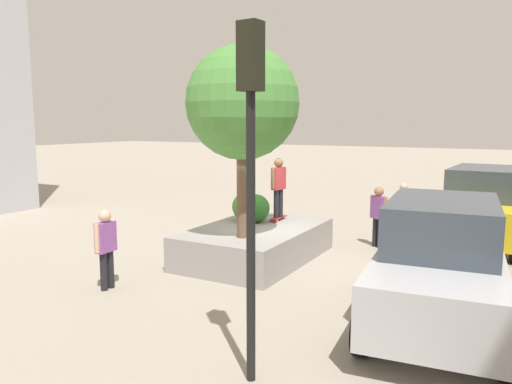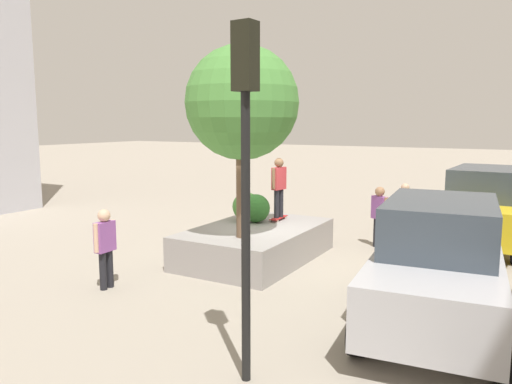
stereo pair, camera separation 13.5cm
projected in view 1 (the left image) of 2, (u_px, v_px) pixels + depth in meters
The scene contains 13 objects.
ground_plane at pixel (266, 262), 12.33m from camera, with size 120.00×120.00×0.00m, color #9E9384.
planter_ledge at pixel (256, 243), 12.51m from camera, with size 4.11×2.62×0.83m, color gray.
plaza_tree at pixel (242, 104), 10.94m from camera, with size 2.56×2.56×4.35m.
boxwood_shrub at pixel (246, 207), 13.24m from camera, with size 0.77×0.77×0.77m, color #4C8C3D.
hedge_clump at pixel (256, 208), 13.01m from camera, with size 0.75×0.75×0.75m, color #2D6628.
skateboard at pixel (278, 218), 13.36m from camera, with size 0.81×0.25×0.07m.
skateboarder at pixel (278, 183), 13.22m from camera, with size 0.54×0.26×1.62m.
taxi_cab at pixel (483, 206), 13.91m from camera, with size 4.84×2.44×2.20m.
sedan_parked at pixel (440, 263), 8.29m from camera, with size 4.83×2.55×2.17m.
traffic_light_corner at pixel (251, 144), 6.23m from camera, with size 0.35×0.30×4.70m.
passerby_with_bag at pixel (403, 205), 15.08m from camera, with size 0.50×0.37×1.63m.
pedestrian_crossing at pixel (378, 212), 13.63m from camera, with size 0.40×0.51×1.71m.
bystander_watching at pixel (106, 244), 10.17m from camera, with size 0.57×0.26×1.69m.
Camera 1 is at (10.60, 5.54, 3.46)m, focal length 34.45 mm.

